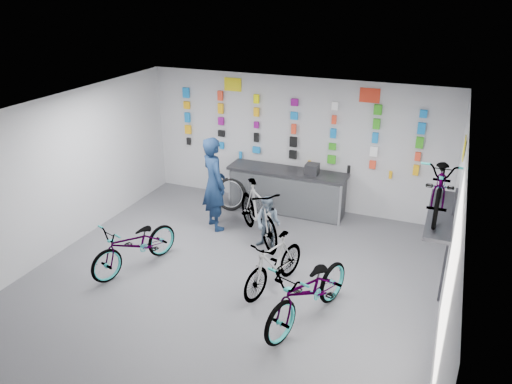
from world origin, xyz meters
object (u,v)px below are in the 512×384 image
at_px(bike_right, 309,291).
at_px(clerk, 214,184).
at_px(counter, 287,191).
at_px(customer, 268,223).
at_px(bike_left, 135,245).
at_px(bike_center, 274,263).
at_px(bike_service, 258,212).

distance_m(bike_right, clerk, 3.67).
distance_m(counter, customer, 1.78).
bearing_deg(bike_left, counter, 81.10).
distance_m(bike_left, bike_right, 3.39).
xyz_separation_m(bike_left, bike_right, (3.38, -0.32, 0.06)).
distance_m(bike_left, customer, 2.54).
bearing_deg(bike_left, customer, 57.60).
height_order(bike_left, bike_right, bike_right).
xyz_separation_m(counter, bike_center, (0.81, -3.04, -0.00)).
distance_m(bike_center, bike_service, 1.81).
height_order(counter, customer, customer).
bearing_deg(bike_service, clerk, 129.19).
distance_m(counter, clerk, 1.84).
bearing_deg(bike_center, bike_left, -156.07).
xyz_separation_m(counter, clerk, (-1.15, -1.33, 0.52)).
relative_size(counter, bike_service, 1.36).
relative_size(clerk, customer, 1.84).
xyz_separation_m(bike_center, bike_service, (-0.91, 1.56, 0.11)).
distance_m(bike_service, clerk, 1.14).
bearing_deg(bike_right, clerk, 157.98).
xyz_separation_m(bike_left, clerk, (0.60, 2.04, 0.52)).
height_order(bike_center, clerk, clerk).
relative_size(bike_right, clerk, 1.04).
height_order(bike_left, customer, customer).
bearing_deg(clerk, customer, -158.07).
bearing_deg(clerk, bike_right, 179.15).
distance_m(bike_left, bike_service, 2.51).
bearing_deg(bike_left, bike_center, 25.99).
bearing_deg(bike_service, bike_left, -174.13).
xyz_separation_m(bike_center, clerk, (-1.96, 1.70, 0.52)).
relative_size(bike_left, bike_center, 1.14).
bearing_deg(bike_center, bike_right, -22.30).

